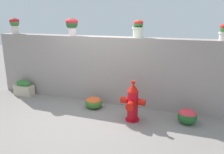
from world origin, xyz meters
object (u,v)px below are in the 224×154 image
potted_plant_2 (138,28)px  flower_bush_right (94,102)px  potted_plant_0 (15,24)px  flower_bush_left (187,116)px  fire_hydrant (133,103)px  planter_box (24,88)px  potted_plant_1 (72,24)px

potted_plant_2 → flower_bush_right: size_ratio=0.98×
potted_plant_0 → flower_bush_left: (4.88, -0.67, -1.80)m
potted_plant_2 → fire_hydrant: 1.79m
potted_plant_2 → flower_bush_left: 2.27m
potted_plant_2 → planter_box: size_ratio=0.76×
flower_bush_left → potted_plant_0: bearing=172.1°
potted_plant_1 → potted_plant_2: 1.73m
planter_box → fire_hydrant: bearing=-8.7°
potted_plant_1 → flower_bush_right: (0.81, -0.54, -1.83)m
potted_plant_0 → potted_plant_1: 1.89m
potted_plant_1 → fire_hydrant: (1.87, -0.87, -1.58)m
potted_plant_0 → potted_plant_1: bearing=-1.4°
potted_plant_1 → flower_bush_left: bearing=-11.8°
potted_plant_0 → fire_hydrant: 4.17m
potted_plant_1 → planter_box: (-1.44, -0.36, -1.77)m
potted_plant_0 → potted_plant_1: (1.89, -0.05, 0.01)m
fire_hydrant → planter_box: fire_hydrant is taller
potted_plant_2 → fire_hydrant: potted_plant_2 is taller
fire_hydrant → flower_bush_right: size_ratio=2.08×
potted_plant_2 → fire_hydrant: bearing=-81.5°
flower_bush_left → planter_box: size_ratio=0.73×
flower_bush_left → flower_bush_right: 2.19m
potted_plant_0 → planter_box: size_ratio=0.82×
potted_plant_1 → planter_box: bearing=-165.8°
potted_plant_2 → planter_box: (-3.17, -0.43, -1.71)m
flower_bush_left → potted_plant_1: bearing=168.2°
potted_plant_2 → flower_bush_left: (1.26, -0.69, -1.75)m
potted_plant_1 → potted_plant_0: bearing=178.6°
potted_plant_1 → planter_box: potted_plant_1 is taller
flower_bush_left → planter_box: (-4.43, 0.26, 0.04)m
flower_bush_left → flower_bush_right: (-2.18, 0.09, -0.02)m
potted_plant_0 → flower_bush_left: 5.24m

